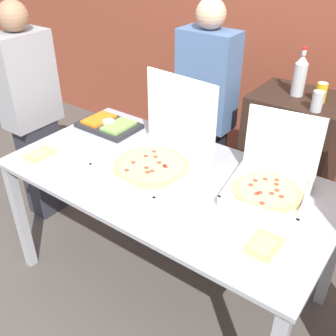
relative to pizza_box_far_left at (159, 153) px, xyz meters
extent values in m
plane|color=#514C47|center=(0.10, -0.05, -0.94)|extent=(16.00, 16.00, 0.00)
cube|color=brown|center=(0.10, 1.65, 0.46)|extent=(10.00, 0.06, 2.80)
cube|color=#A8AAB2|center=(0.10, -0.05, -0.10)|extent=(1.87, 0.99, 0.02)
cube|color=#A8AAB2|center=(-0.78, -0.50, -0.53)|extent=(0.06, 0.06, 0.83)
cube|color=#A8AAB2|center=(-0.78, 0.39, -0.53)|extent=(0.06, 0.06, 0.83)
cube|color=#A8AAB2|center=(0.99, 0.39, -0.53)|extent=(0.06, 0.06, 0.83)
cube|color=white|center=(0.00, -0.06, -0.08)|extent=(0.54, 0.54, 0.02)
cube|color=white|center=(-0.02, -0.31, -0.05)|extent=(0.50, 0.05, 0.04)
cube|color=white|center=(-0.25, -0.05, -0.05)|extent=(0.05, 0.50, 0.04)
cube|color=white|center=(0.24, -0.08, -0.05)|extent=(0.05, 0.50, 0.04)
cube|color=white|center=(0.01, 0.19, 0.17)|extent=(0.50, 0.05, 0.47)
cylinder|color=#DBB26B|center=(0.00, -0.06, -0.06)|extent=(0.44, 0.44, 0.02)
cylinder|color=#F4D67F|center=(0.00, -0.06, -0.05)|extent=(0.38, 0.38, 0.00)
cylinder|color=#C13D2D|center=(0.08, -0.04, -0.04)|extent=(0.03, 0.03, 0.00)
cylinder|color=#C13D2D|center=(0.06, -0.03, -0.04)|extent=(0.03, 0.03, 0.00)
cylinder|color=#C13D2D|center=(0.02, -0.02, -0.04)|extent=(0.03, 0.03, 0.00)
cylinder|color=#C13D2D|center=(-0.04, 0.02, -0.04)|extent=(0.03, 0.03, 0.00)
cylinder|color=#C13D2D|center=(-0.08, 0.06, -0.04)|extent=(0.03, 0.03, 0.00)
cylinder|color=#C13D2D|center=(-0.09, -0.01, -0.04)|extent=(0.03, 0.03, 0.00)
cylinder|color=#C13D2D|center=(-0.10, -0.11, -0.04)|extent=(0.03, 0.03, 0.00)
cylinder|color=#C13D2D|center=(-0.08, -0.20, -0.04)|extent=(0.03, 0.03, 0.00)
cylinder|color=#C13D2D|center=(0.00, -0.11, -0.04)|extent=(0.03, 0.03, 0.00)
cylinder|color=#C13D2D|center=(0.03, -0.15, -0.04)|extent=(0.03, 0.03, 0.00)
cylinder|color=#C13D2D|center=(0.04, -0.12, -0.04)|extent=(0.03, 0.03, 0.00)
cube|color=white|center=(0.64, 0.09, -0.08)|extent=(0.46, 0.46, 0.02)
cube|color=white|center=(0.67, -0.10, -0.05)|extent=(0.40, 0.08, 0.04)
cube|color=white|center=(0.45, 0.07, -0.05)|extent=(0.08, 0.40, 0.04)
cube|color=white|center=(0.83, 0.12, -0.05)|extent=(0.08, 0.40, 0.04)
cube|color=white|center=(0.61, 0.30, 0.12)|extent=(0.40, 0.08, 0.38)
cylinder|color=#DBB26B|center=(0.64, 0.09, -0.06)|extent=(0.35, 0.35, 0.02)
cylinder|color=#F4D67F|center=(0.64, 0.09, -0.05)|extent=(0.30, 0.30, 0.00)
cylinder|color=#C13D2D|center=(0.72, 0.08, -0.04)|extent=(0.03, 0.03, 0.00)
cylinder|color=#C13D2D|center=(0.68, 0.12, -0.04)|extent=(0.03, 0.03, 0.00)
cylinder|color=#C13D2D|center=(0.65, 0.17, -0.04)|extent=(0.03, 0.03, 0.00)
cylinder|color=#C13D2D|center=(0.64, 0.21, -0.04)|extent=(0.03, 0.03, 0.00)
cylinder|color=#C13D2D|center=(0.59, 0.18, -0.04)|extent=(0.03, 0.03, 0.00)
cylinder|color=#C13D2D|center=(0.55, 0.14, -0.04)|extent=(0.03, 0.03, 0.00)
cylinder|color=#C13D2D|center=(0.55, 0.08, -0.04)|extent=(0.03, 0.03, 0.00)
cylinder|color=#C13D2D|center=(0.62, 0.05, -0.04)|extent=(0.03, 0.03, 0.00)
cylinder|color=#C13D2D|center=(0.61, 0.03, -0.04)|extent=(0.03, 0.03, 0.00)
cylinder|color=#C13D2D|center=(0.66, -0.03, -0.04)|extent=(0.03, 0.03, 0.00)
cylinder|color=#C13D2D|center=(0.67, 0.08, -0.04)|extent=(0.03, 0.03, 0.00)
cylinder|color=white|center=(0.79, -0.27, -0.08)|extent=(0.25, 0.25, 0.01)
cube|color=#DBB26B|center=(0.79, -0.27, -0.07)|extent=(0.12, 0.17, 0.02)
cube|color=#F4D67F|center=(0.79, -0.28, -0.06)|extent=(0.09, 0.12, 0.01)
cylinder|color=white|center=(-0.65, -0.34, -0.08)|extent=(0.24, 0.24, 0.01)
cube|color=#DBB26B|center=(-0.65, -0.34, -0.07)|extent=(0.12, 0.17, 0.02)
cube|color=#F4D67F|center=(-0.65, -0.35, -0.06)|extent=(0.09, 0.12, 0.01)
cube|color=#28282D|center=(-0.59, 0.20, -0.07)|extent=(0.41, 0.28, 0.03)
cube|color=orange|center=(-0.68, 0.20, -0.05)|extent=(0.14, 0.22, 0.02)
cube|color=#8CC65B|center=(-0.50, 0.20, -0.05)|extent=(0.14, 0.22, 0.02)
cylinder|color=white|center=(-0.59, 0.20, -0.04)|extent=(0.08, 0.08, 0.02)
cube|color=black|center=(0.48, 0.88, -0.38)|extent=(0.58, 0.48, 1.12)
cylinder|color=#B7BCC1|center=(0.45, 0.88, 0.28)|extent=(0.08, 0.08, 0.21)
cone|color=#B7BCC1|center=(0.45, 0.88, 0.41)|extent=(0.08, 0.08, 0.05)
cylinder|color=#B7BCC1|center=(0.45, 0.88, 0.46)|extent=(0.03, 0.03, 0.04)
cylinder|color=red|center=(0.45, 0.88, 0.48)|extent=(0.03, 0.03, 0.01)
cylinder|color=silver|center=(0.64, 0.70, 0.24)|extent=(0.07, 0.07, 0.12)
cylinder|color=silver|center=(0.64, 0.70, 0.30)|extent=(0.06, 0.06, 0.00)
cylinder|color=gold|center=(0.61, 0.85, 0.24)|extent=(0.07, 0.07, 0.12)
cylinder|color=silver|center=(0.61, 0.85, 0.30)|extent=(0.06, 0.06, 0.00)
cube|color=black|center=(-0.13, 0.72, -0.54)|extent=(0.28, 0.20, 0.81)
cube|color=#4C6B99|center=(-0.13, 0.72, 0.20)|extent=(0.40, 0.22, 0.68)
sphere|color=#D8AD8C|center=(-0.13, 0.72, 0.64)|extent=(0.20, 0.20, 0.20)
cube|color=#2D2D38|center=(-1.19, 0.01, -0.55)|extent=(0.20, 0.28, 0.80)
cube|color=#99999E|center=(-1.19, 0.01, 0.18)|extent=(0.22, 0.40, 0.66)
sphere|color=#9E7556|center=(-1.19, 0.01, 0.61)|extent=(0.20, 0.20, 0.20)
camera|label=1|loc=(1.20, -1.55, 1.13)|focal=42.00mm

